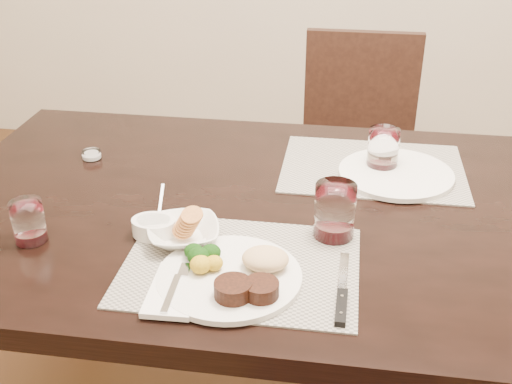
# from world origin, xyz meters

# --- Properties ---
(dining_table) EXTENTS (2.00, 1.00, 0.75)m
(dining_table) POSITION_xyz_m (0.00, 0.00, 0.67)
(dining_table) COLOR black
(dining_table) RESTS_ON ground
(chair_far) EXTENTS (0.42, 0.42, 0.90)m
(chair_far) POSITION_xyz_m (0.00, 0.93, 0.50)
(chair_far) COLOR black
(chair_far) RESTS_ON ground
(placemat_near) EXTENTS (0.46, 0.34, 0.00)m
(placemat_near) POSITION_xyz_m (-0.23, -0.26, 0.75)
(placemat_near) COLOR gray
(placemat_near) RESTS_ON dining_table
(placemat_far) EXTENTS (0.46, 0.34, 0.00)m
(placemat_far) POSITION_xyz_m (0.03, 0.23, 0.75)
(placemat_far) COLOR gray
(placemat_far) RESTS_ON dining_table
(dinner_plate) EXTENTS (0.28, 0.28, 0.05)m
(dinner_plate) POSITION_xyz_m (-0.23, -0.31, 0.77)
(dinner_plate) COLOR silver
(dinner_plate) RESTS_ON placemat_near
(napkin_fork) EXTENTS (0.09, 0.16, 0.02)m
(napkin_fork) POSITION_xyz_m (-0.33, -0.36, 0.76)
(napkin_fork) COLOR white
(napkin_fork) RESTS_ON placemat_near
(steak_knife) EXTENTS (0.02, 0.23, 0.01)m
(steak_knife) POSITION_xyz_m (-0.03, -0.34, 0.76)
(steak_knife) COLOR silver
(steak_knife) RESTS_ON placemat_near
(cracker_bowl) EXTENTS (0.19, 0.19, 0.07)m
(cracker_bowl) POSITION_xyz_m (-0.36, -0.18, 0.77)
(cracker_bowl) COLOR silver
(cracker_bowl) RESTS_ON placemat_near
(sauce_ramekin) EXTENTS (0.09, 0.14, 0.07)m
(sauce_ramekin) POSITION_xyz_m (-0.43, -0.17, 0.77)
(sauce_ramekin) COLOR silver
(sauce_ramekin) RESTS_ON placemat_near
(wine_glass_near) EXTENTS (0.09, 0.09, 0.12)m
(wine_glass_near) POSITION_xyz_m (-0.05, -0.12, 0.81)
(wine_glass_near) COLOR white
(wine_glass_near) RESTS_ON placemat_near
(far_plate) EXTENTS (0.28, 0.28, 0.01)m
(far_plate) POSITION_xyz_m (0.09, 0.19, 0.76)
(far_plate) COLOR silver
(far_plate) RESTS_ON placemat_far
(wine_glass_far) EXTENTS (0.08, 0.08, 0.11)m
(wine_glass_far) POSITION_xyz_m (0.05, 0.22, 0.80)
(wine_glass_far) COLOR white
(wine_glass_far) RESTS_ON placemat_far
(wine_glass_side) EXTENTS (0.07, 0.07, 0.09)m
(wine_glass_side) POSITION_xyz_m (-0.68, -0.23, 0.79)
(wine_glass_side) COLOR white
(wine_glass_side) RESTS_ON dining_table
(salt_cellar) EXTENTS (0.05, 0.05, 0.02)m
(salt_cellar) POSITION_xyz_m (-0.70, 0.17, 0.76)
(salt_cellar) COLOR white
(salt_cellar) RESTS_ON dining_table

